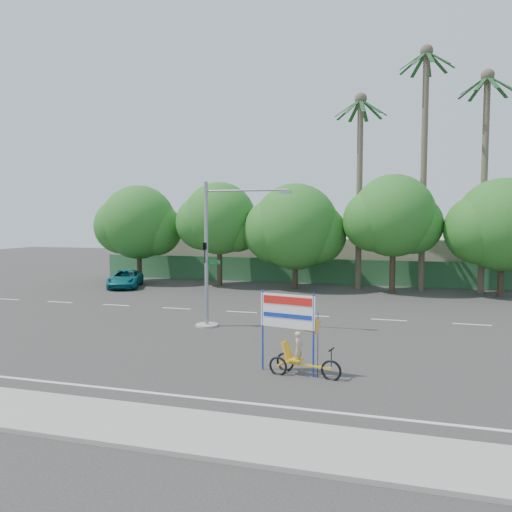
# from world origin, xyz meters

# --- Properties ---
(ground) EXTENTS (120.00, 120.00, 0.00)m
(ground) POSITION_xyz_m (0.00, 0.00, 0.00)
(ground) COLOR #33302D
(ground) RESTS_ON ground
(sidewalk_near) EXTENTS (50.00, 2.40, 0.12)m
(sidewalk_near) POSITION_xyz_m (0.00, -7.50, 0.06)
(sidewalk_near) COLOR gray
(sidewalk_near) RESTS_ON ground
(fence) EXTENTS (38.00, 0.08, 2.00)m
(fence) POSITION_xyz_m (0.00, 21.50, 1.00)
(fence) COLOR #336B3D
(fence) RESTS_ON ground
(building_left) EXTENTS (12.00, 8.00, 4.00)m
(building_left) POSITION_xyz_m (-10.00, 26.00, 2.00)
(building_left) COLOR #B3A48E
(building_left) RESTS_ON ground
(building_right) EXTENTS (14.00, 8.00, 3.60)m
(building_right) POSITION_xyz_m (8.00, 26.00, 1.80)
(building_right) COLOR #B3A48E
(building_right) RESTS_ON ground
(tree_far_left) EXTENTS (7.14, 6.00, 7.96)m
(tree_far_left) POSITION_xyz_m (-14.05, 18.00, 4.76)
(tree_far_left) COLOR #473828
(tree_far_left) RESTS_ON ground
(tree_left) EXTENTS (6.66, 5.60, 8.07)m
(tree_left) POSITION_xyz_m (-7.05, 18.00, 5.06)
(tree_left) COLOR #473828
(tree_left) RESTS_ON ground
(tree_center) EXTENTS (7.62, 6.40, 7.85)m
(tree_center) POSITION_xyz_m (-1.05, 18.00, 4.47)
(tree_center) COLOR #473828
(tree_center) RESTS_ON ground
(tree_right) EXTENTS (6.90, 5.80, 8.36)m
(tree_right) POSITION_xyz_m (5.95, 18.00, 5.24)
(tree_right) COLOR #473828
(tree_right) RESTS_ON ground
(tree_far_right) EXTENTS (7.38, 6.20, 7.94)m
(tree_far_right) POSITION_xyz_m (12.95, 18.00, 4.64)
(tree_far_right) COLOR #473828
(tree_far_right) RESTS_ON ground
(palm_tall) EXTENTS (3.73, 3.79, 17.45)m
(palm_tall) POSITION_xyz_m (8.00, 19.50, 10.46)
(palm_tall) COLOR #70604C
(palm_tall) RESTS_ON ground
(palm_mid) EXTENTS (3.73, 3.79, 15.45)m
(palm_mid) POSITION_xyz_m (12.00, 19.50, 9.40)
(palm_mid) COLOR #70604C
(palm_mid) RESTS_ON ground
(palm_short) EXTENTS (3.73, 3.79, 14.45)m
(palm_short) POSITION_xyz_m (3.50, 19.50, 8.86)
(palm_short) COLOR #70604C
(palm_short) RESTS_ON ground
(traffic_signal) EXTENTS (4.72, 1.10, 7.00)m
(traffic_signal) POSITION_xyz_m (-2.20, 3.98, 2.92)
(traffic_signal) COLOR gray
(traffic_signal) RESTS_ON ground
(trike_billboard) EXTENTS (2.85, 0.97, 2.84)m
(trike_billboard) POSITION_xyz_m (3.16, -2.22, 1.14)
(trike_billboard) COLOR black
(trike_billboard) RESTS_ON ground
(pickup_truck) EXTENTS (3.76, 5.24, 1.33)m
(pickup_truck) POSITION_xyz_m (-13.64, 15.19, 0.66)
(pickup_truck) COLOR #106973
(pickup_truck) RESTS_ON ground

